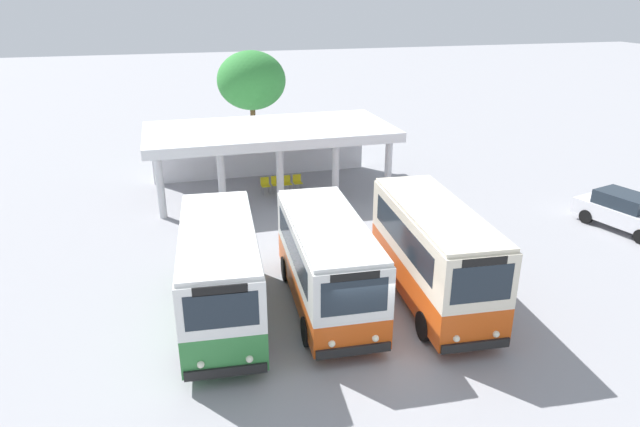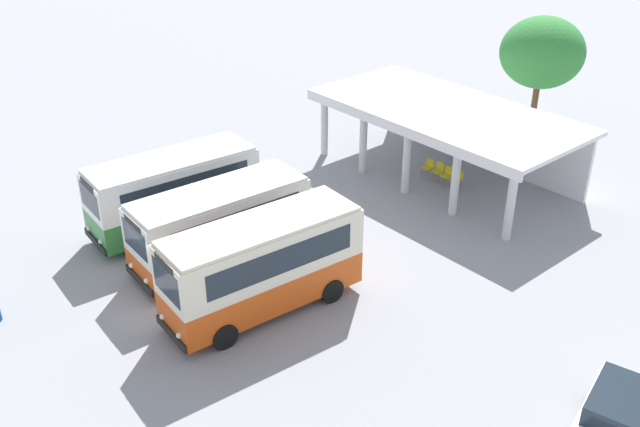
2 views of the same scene
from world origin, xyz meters
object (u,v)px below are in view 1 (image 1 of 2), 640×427
Objects in this scene: waiting_chair_second_from_end at (276,183)px; waiting_chair_fourth_seat at (297,181)px; city_bus_nearest_orange at (220,271)px; waiting_chair_end_by_column at (265,184)px; city_bus_middle_cream at (433,251)px; parked_car_flank at (625,212)px; waiting_chair_middle_seat at (287,182)px; city_bus_second_in_row at (327,260)px.

waiting_chair_fourth_seat is (1.15, -0.05, 0.00)m from waiting_chair_second_from_end.
city_bus_nearest_orange is 12.24m from waiting_chair_end_by_column.
city_bus_middle_cream is at bearing -77.08° from waiting_chair_second_from_end.
waiting_chair_middle_seat is at bearing 146.17° from parked_car_flank.
city_bus_middle_cream is at bearing -79.57° from waiting_chair_middle_seat.
city_bus_middle_cream reaches higher than waiting_chair_end_by_column.
city_bus_nearest_orange is at bearing 174.45° from city_bus_middle_cream.
waiting_chair_middle_seat is at bearing 84.20° from city_bus_second_in_row.
waiting_chair_end_by_column and waiting_chair_middle_seat have the same top height.
city_bus_second_in_row reaches higher than waiting_chair_fourth_seat.
parked_car_flank reaches higher than waiting_chair_second_from_end.
parked_car_flank is at bearing -35.06° from waiting_chair_fourth_seat.
waiting_chair_second_from_end and waiting_chair_fourth_seat have the same top height.
waiting_chair_end_by_column is (0.04, 11.71, -1.18)m from city_bus_second_in_row.
parked_car_flank is (14.48, 2.81, -0.88)m from city_bus_second_in_row.
waiting_chair_end_by_column is at bearing 73.28° from city_bus_nearest_orange.
parked_car_flank is 5.25× the size of waiting_chair_end_by_column.
city_bus_nearest_orange is 8.21× the size of waiting_chair_middle_seat.
city_bus_nearest_orange is at bearing -171.27° from parked_car_flank.
city_bus_nearest_orange is 12.62m from waiting_chair_middle_seat.
city_bus_nearest_orange is 3.46m from city_bus_second_in_row.
waiting_chair_fourth_seat is at bearing 97.82° from city_bus_middle_cream.
waiting_chair_middle_seat is 1.00× the size of waiting_chair_fourth_seat.
city_bus_nearest_orange reaches higher than waiting_chair_middle_seat.
city_bus_second_in_row is at bearing -92.99° from waiting_chair_second_from_end.
parked_car_flank is 16.01m from waiting_chair_middle_seat.
waiting_chair_second_from_end is at bearing 6.51° from waiting_chair_end_by_column.
city_bus_middle_cream is at bearing -10.14° from city_bus_second_in_row.
waiting_chair_middle_seat is (1.15, 0.01, 0.00)m from waiting_chair_end_by_column.
waiting_chair_middle_seat is at bearing -178.56° from waiting_chair_fourth_seat.
parked_car_flank is (17.94, 2.76, -0.93)m from city_bus_nearest_orange.
waiting_chair_end_by_column is 1.00× the size of waiting_chair_middle_seat.
city_bus_second_in_row is 8.06× the size of waiting_chair_end_by_column.
waiting_chair_end_by_column is 1.15m from waiting_chair_middle_seat.
waiting_chair_second_from_end is (-13.87, 8.97, -0.30)m from parked_car_flank.
city_bus_nearest_orange reaches higher than city_bus_second_in_row.
city_bus_second_in_row reaches higher than waiting_chair_middle_seat.
city_bus_second_in_row is 14.78m from parked_car_flank.
parked_car_flank is at bearing 17.28° from city_bus_middle_cream.
city_bus_second_in_row is at bearing -95.80° from waiting_chair_middle_seat.
city_bus_middle_cream reaches higher than city_bus_nearest_orange.
waiting_chair_second_from_end is at bearing 177.70° from waiting_chair_fourth_seat.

